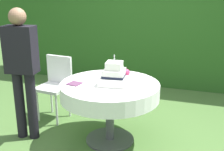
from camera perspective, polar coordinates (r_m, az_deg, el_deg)
The scene contains 9 objects.
ground_plane at distance 3.63m, azimuth -0.42°, elevation -12.71°, with size 20.00×20.00×0.00m, color #476B33.
foliage_hedge at distance 5.55m, azimuth 7.80°, elevation 10.60°, with size 6.52×0.57×2.37m, color #28561E.
cake_table at distance 3.36m, azimuth -0.44°, elevation -3.24°, with size 1.17×1.17×0.74m.
wedding_cake at distance 3.27m, azimuth 0.55°, elevation -0.02°, with size 0.35×0.35×0.35m.
serving_plate_near at distance 3.03m, azimuth -6.41°, elevation -3.43°, with size 0.14×0.14×0.01m, color white.
serving_plate_far at distance 3.42m, azimuth 6.84°, elevation -1.03°, with size 0.11×0.11×0.01m, color white.
napkin_stack at distance 3.32m, azimuth -7.48°, elevation -1.62°, with size 0.14×0.14×0.01m, color #603856.
garden_chair at distance 4.11m, azimuth -11.16°, elevation -1.13°, with size 0.44×0.44×0.89m.
standing_person at distance 3.51m, azimuth -17.55°, elevation 1.83°, with size 0.38×0.24×1.60m.
Camera 1 is at (1.01, -2.98, 1.81)m, focal length 45.70 mm.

